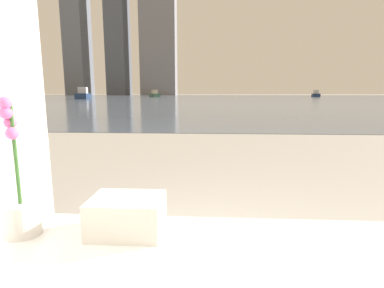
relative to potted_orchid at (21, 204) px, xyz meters
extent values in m
cylinder|color=silver|center=(0.00, 0.00, -0.05)|extent=(0.12, 0.12, 0.11)
cylinder|color=#38662D|center=(0.00, 0.00, 0.16)|extent=(0.01, 0.01, 0.32)
sphere|color=pink|center=(-0.01, -0.01, 0.33)|extent=(0.04, 0.04, 0.04)
sphere|color=pink|center=(-0.01, -0.01, 0.29)|extent=(0.04, 0.04, 0.04)
sphere|color=pink|center=(-0.01, 0.01, 0.26)|extent=(0.04, 0.04, 0.04)
sphere|color=pink|center=(0.01, -0.02, 0.23)|extent=(0.04, 0.04, 0.04)
cube|color=silver|center=(0.34, 0.04, -0.08)|extent=(0.24, 0.18, 0.04)
cube|color=silver|center=(0.34, 0.04, -0.04)|extent=(0.24, 0.18, 0.04)
cube|color=silver|center=(0.34, 0.04, 0.00)|extent=(0.24, 0.18, 0.04)
cube|color=slate|center=(0.46, 61.12, -0.60)|extent=(180.00, 110.00, 0.01)
cube|color=#335647|center=(-11.39, 64.65, -0.23)|extent=(3.12, 4.31, 0.72)
cube|color=#B2A893|center=(-11.39, 64.65, 0.54)|extent=(1.61, 1.84, 0.82)
cube|color=navy|center=(24.63, 69.24, -0.23)|extent=(2.21, 4.32, 0.72)
cube|color=silver|center=(24.63, 69.24, 0.54)|extent=(1.32, 1.72, 0.82)
cube|color=navy|center=(-18.42, 43.71, -0.18)|extent=(2.63, 4.94, 0.82)
cube|color=silver|center=(-18.42, 43.71, 0.70)|extent=(1.54, 1.98, 0.94)
cube|color=#4C515B|center=(-34.81, 117.12, 22.97)|extent=(7.23, 10.61, 47.15)
camera|label=1|loc=(0.61, -0.89, 0.36)|focal=28.00mm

